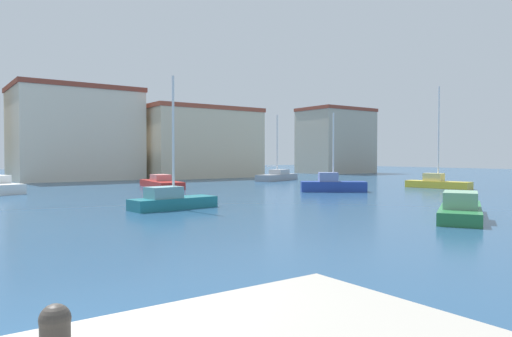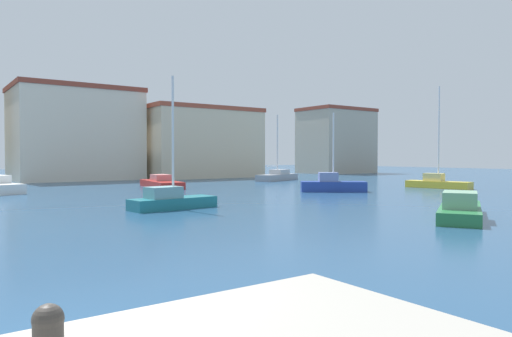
{
  "view_description": "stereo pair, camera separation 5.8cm",
  "coord_description": "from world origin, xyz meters",
  "px_view_note": "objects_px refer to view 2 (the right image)",
  "views": [
    {
      "loc": [
        -1.32,
        -5.74,
        2.64
      ],
      "look_at": [
        18.68,
        22.12,
        1.72
      ],
      "focal_mm": 32.98,
      "sensor_mm": 36.0,
      "label": 1
    },
    {
      "loc": [
        -1.27,
        -5.77,
        2.64
      ],
      "look_at": [
        18.68,
        22.12,
        1.72
      ],
      "focal_mm": 32.98,
      "sensor_mm": 36.0,
      "label": 2
    }
  ],
  "objects_px": {
    "motorboat_red_far_right": "(161,183)",
    "sailboat_grey_behind_lamppost": "(278,176)",
    "sailboat_teal_near_pier": "(171,200)",
    "sailboat_blue_distant_north": "(332,184)",
    "mooring_bollard": "(48,335)",
    "sailboat_yellow_distant_east": "(437,182)",
    "motorboat_green_center_channel": "(460,209)"
  },
  "relations": [
    {
      "from": "sailboat_blue_distant_north",
      "to": "motorboat_green_center_channel",
      "type": "relative_size",
      "value": 0.97
    },
    {
      "from": "motorboat_red_far_right",
      "to": "motorboat_green_center_channel",
      "type": "xyz_separation_m",
      "value": [
        2.09,
        -25.5,
        0.03
      ]
    },
    {
      "from": "sailboat_teal_near_pier",
      "to": "sailboat_grey_behind_lamppost",
      "type": "xyz_separation_m",
      "value": [
        21.19,
        18.33,
        -0.0
      ]
    },
    {
      "from": "sailboat_yellow_distant_east",
      "to": "sailboat_blue_distant_north",
      "type": "height_order",
      "value": "sailboat_yellow_distant_east"
    },
    {
      "from": "mooring_bollard",
      "to": "sailboat_teal_near_pier",
      "type": "xyz_separation_m",
      "value": [
        9.37,
        17.74,
        -0.85
      ]
    },
    {
      "from": "sailboat_yellow_distant_east",
      "to": "motorboat_red_far_right",
      "type": "xyz_separation_m",
      "value": [
        -18.07,
        13.95,
        -0.12
      ]
    },
    {
      "from": "sailboat_teal_near_pier",
      "to": "motorboat_green_center_channel",
      "type": "xyz_separation_m",
      "value": [
        8.35,
        -10.39,
        -0.07
      ]
    },
    {
      "from": "mooring_bollard",
      "to": "motorboat_red_far_right",
      "type": "height_order",
      "value": "mooring_bollard"
    },
    {
      "from": "mooring_bollard",
      "to": "sailboat_teal_near_pier",
      "type": "bearing_deg",
      "value": 62.15
    },
    {
      "from": "sailboat_blue_distant_north",
      "to": "motorboat_red_far_right",
      "type": "height_order",
      "value": "sailboat_blue_distant_north"
    },
    {
      "from": "motorboat_red_far_right",
      "to": "sailboat_teal_near_pier",
      "type": "height_order",
      "value": "sailboat_teal_near_pier"
    },
    {
      "from": "motorboat_red_far_right",
      "to": "mooring_bollard",
      "type": "bearing_deg",
      "value": -115.44
    },
    {
      "from": "mooring_bollard",
      "to": "motorboat_red_far_right",
      "type": "relative_size",
      "value": 0.07
    },
    {
      "from": "sailboat_blue_distant_north",
      "to": "sailboat_teal_near_pier",
      "type": "relative_size",
      "value": 0.88
    },
    {
      "from": "motorboat_red_far_right",
      "to": "sailboat_grey_behind_lamppost",
      "type": "relative_size",
      "value": 0.97
    },
    {
      "from": "sailboat_blue_distant_north",
      "to": "sailboat_grey_behind_lamppost",
      "type": "bearing_deg",
      "value": 66.11
    },
    {
      "from": "sailboat_yellow_distant_east",
      "to": "sailboat_blue_distant_north",
      "type": "relative_size",
      "value": 1.42
    },
    {
      "from": "mooring_bollard",
      "to": "sailboat_grey_behind_lamppost",
      "type": "bearing_deg",
      "value": 49.72
    },
    {
      "from": "motorboat_red_far_right",
      "to": "motorboat_green_center_channel",
      "type": "relative_size",
      "value": 1.14
    },
    {
      "from": "sailboat_blue_distant_north",
      "to": "motorboat_green_center_channel",
      "type": "height_order",
      "value": "sailboat_blue_distant_north"
    },
    {
      "from": "sailboat_blue_distant_north",
      "to": "sailboat_grey_behind_lamppost",
      "type": "relative_size",
      "value": 0.83
    },
    {
      "from": "motorboat_red_far_right",
      "to": "sailboat_teal_near_pier",
      "type": "xyz_separation_m",
      "value": [
        -6.26,
        -15.11,
        0.1
      ]
    },
    {
      "from": "sailboat_yellow_distant_east",
      "to": "motorboat_green_center_channel",
      "type": "distance_m",
      "value": 19.72
    },
    {
      "from": "sailboat_blue_distant_north",
      "to": "sailboat_grey_behind_lamppost",
      "type": "xyz_separation_m",
      "value": [
        6.59,
        14.88,
        -0.06
      ]
    },
    {
      "from": "sailboat_blue_distant_north",
      "to": "motorboat_red_far_right",
      "type": "distance_m",
      "value": 14.34
    },
    {
      "from": "sailboat_yellow_distant_east",
      "to": "motorboat_red_far_right",
      "type": "relative_size",
      "value": 1.21
    },
    {
      "from": "sailboat_grey_behind_lamppost",
      "to": "motorboat_green_center_channel",
      "type": "xyz_separation_m",
      "value": [
        -12.84,
        -28.71,
        -0.07
      ]
    },
    {
      "from": "sailboat_teal_near_pier",
      "to": "sailboat_blue_distant_north",
      "type": "bearing_deg",
      "value": 13.28
    },
    {
      "from": "sailboat_teal_near_pier",
      "to": "mooring_bollard",
      "type": "bearing_deg",
      "value": -117.85
    },
    {
      "from": "mooring_bollard",
      "to": "sailboat_blue_distant_north",
      "type": "xyz_separation_m",
      "value": [
        23.97,
        21.19,
        -0.79
      ]
    },
    {
      "from": "motorboat_red_far_right",
      "to": "sailboat_grey_behind_lamppost",
      "type": "xyz_separation_m",
      "value": [
        14.93,
        3.21,
        0.1
      ]
    },
    {
      "from": "sailboat_yellow_distant_east",
      "to": "sailboat_grey_behind_lamppost",
      "type": "relative_size",
      "value": 1.18
    }
  ]
}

